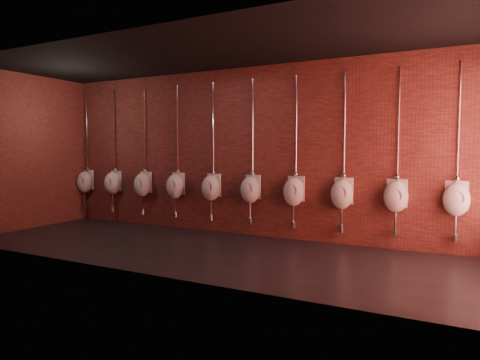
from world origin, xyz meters
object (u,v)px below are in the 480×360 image
object	(u,v)px
urinal_9	(456,198)
urinal_0	(85,181)
urinal_1	(113,182)
urinal_6	(294,191)
urinal_2	(143,184)
urinal_7	(342,193)
urinal_3	(175,185)
urinal_4	(211,187)
urinal_5	(250,189)
urinal_8	(396,196)

from	to	relation	value
urinal_9	urinal_0	bearing A→B (deg)	180.00
urinal_1	urinal_6	bearing A→B (deg)	0.00
urinal_0	urinal_2	world-z (taller)	same
urinal_7	urinal_9	world-z (taller)	same
urinal_9	urinal_1	bearing A→B (deg)	180.00
urinal_3	urinal_4	bearing A→B (deg)	0.00
urinal_7	urinal_5	bearing A→B (deg)	180.00
urinal_6	urinal_8	world-z (taller)	same
urinal_2	urinal_7	size ratio (longest dim) A/B	1.00
urinal_0	urinal_1	size ratio (longest dim) A/B	1.00
urinal_3	urinal_8	distance (m)	4.33
urinal_3	urinal_5	xyz separation A→B (m)	(1.73, 0.00, 0.00)
urinal_8	urinal_1	bearing A→B (deg)	180.00
urinal_8	urinal_9	bearing A→B (deg)	0.00
urinal_1	urinal_6	size ratio (longest dim) A/B	1.00
urinal_4	urinal_6	xyz separation A→B (m)	(1.73, 0.00, 0.00)
urinal_2	urinal_3	world-z (taller)	same
urinal_4	urinal_8	world-z (taller)	same
urinal_6	urinal_8	size ratio (longest dim) A/B	1.00
urinal_1	urinal_9	world-z (taller)	same
urinal_2	urinal_9	world-z (taller)	same
urinal_0	urinal_5	bearing A→B (deg)	0.00
urinal_3	urinal_0	bearing A→B (deg)	180.00
urinal_4	urinal_6	distance (m)	1.73
urinal_7	urinal_0	bearing A→B (deg)	180.00
urinal_5	urinal_6	distance (m)	0.87
urinal_6	urinal_9	size ratio (longest dim) A/B	1.00
urinal_2	urinal_4	world-z (taller)	same
urinal_3	urinal_4	distance (m)	0.87
urinal_0	urinal_1	bearing A→B (deg)	0.00
urinal_2	urinal_1	bearing A→B (deg)	180.00
urinal_1	urinal_6	world-z (taller)	same
urinal_8	urinal_9	size ratio (longest dim) A/B	1.00
urinal_5	urinal_8	bearing A→B (deg)	0.00
urinal_4	urinal_3	bearing A→B (deg)	180.00
urinal_0	urinal_9	distance (m)	7.80
urinal_1	urinal_5	size ratio (longest dim) A/B	1.00
urinal_4	urinal_5	world-z (taller)	same
urinal_5	urinal_8	distance (m)	2.60
urinal_4	urinal_7	size ratio (longest dim) A/B	1.00
urinal_0	urinal_2	xyz separation A→B (m)	(1.73, 0.00, 0.00)
urinal_5	urinal_8	size ratio (longest dim) A/B	1.00
urinal_0	urinal_8	xyz separation A→B (m)	(6.94, 0.00, 0.00)
urinal_1	urinal_7	bearing A→B (deg)	0.00
urinal_2	urinal_7	distance (m)	4.33
urinal_6	urinal_7	size ratio (longest dim) A/B	1.00
urinal_2	urinal_8	distance (m)	5.20
urinal_2	urinal_9	bearing A→B (deg)	0.00
urinal_9	urinal_6	bearing A→B (deg)	180.00
urinal_0	urinal_6	size ratio (longest dim) A/B	1.00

